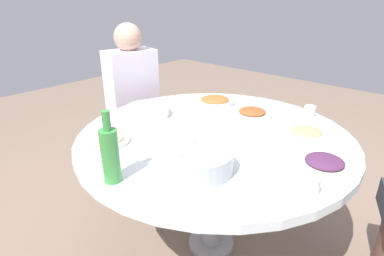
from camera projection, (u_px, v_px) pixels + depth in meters
ground at (211, 245)px, 1.86m from camera, size 8.00×8.00×0.00m
round_dining_table at (214, 145)px, 1.60m from camera, size 1.35×1.35×0.72m
rice_bowl at (199, 160)px, 1.23m from camera, size 0.27×0.27×0.10m
soup_bowl at (148, 111)px, 1.79m from camera, size 0.24×0.26×0.06m
dish_stirfry at (252, 113)px, 1.79m from camera, size 0.22×0.22×0.04m
dish_noodles at (105, 139)px, 1.48m from camera, size 0.23×0.23×0.04m
dish_shrimp at (306, 133)px, 1.53m from camera, size 0.21×0.21×0.04m
dish_eggplant at (324, 163)px, 1.26m from camera, size 0.23×0.23×0.05m
dish_tofu_braise at (215, 101)px, 1.98m from camera, size 0.24×0.24×0.05m
green_bottle at (110, 154)px, 1.14m from camera, size 0.07×0.07×0.28m
tea_cup_near at (311, 186)px, 1.09m from camera, size 0.06×0.06×0.06m
tea_cup_far at (310, 111)px, 1.78m from camera, size 0.06×0.06×0.06m
stool_for_diner_left at (137, 153)px, 2.46m from camera, size 0.35×0.35×0.43m
diner_left at (132, 87)px, 2.25m from camera, size 0.40×0.38×0.76m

